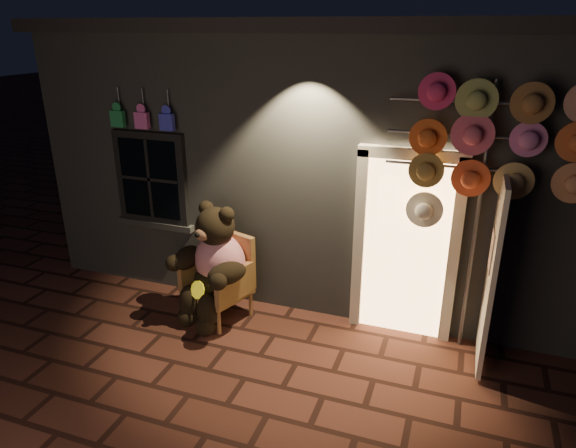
% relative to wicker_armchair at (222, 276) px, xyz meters
% --- Properties ---
extents(ground, '(60.00, 60.00, 0.00)m').
position_rel_wicker_armchair_xyz_m(ground, '(0.77, -1.09, -0.52)').
color(ground, '#51291F').
rests_on(ground, ground).
extents(shop_building, '(7.30, 5.95, 3.51)m').
position_rel_wicker_armchair_xyz_m(shop_building, '(0.77, 2.90, 1.22)').
color(shop_building, slate).
rests_on(shop_building, ground).
extents(wicker_armchair, '(0.87, 0.84, 1.04)m').
position_rel_wicker_armchair_xyz_m(wicker_armchair, '(0.00, 0.00, 0.00)').
color(wicker_armchair, '#AD6E43').
rests_on(wicker_armchair, ground).
extents(teddy_bear, '(1.02, 0.95, 1.48)m').
position_rel_wicker_armchair_xyz_m(teddy_bear, '(-0.03, -0.13, 0.21)').
color(teddy_bear, red).
rests_on(teddy_bear, ground).
extents(hat_rack, '(1.90, 0.22, 2.94)m').
position_rel_wicker_armchair_xyz_m(hat_rack, '(2.86, 0.19, 1.78)').
color(hat_rack, '#59595E').
rests_on(hat_rack, ground).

